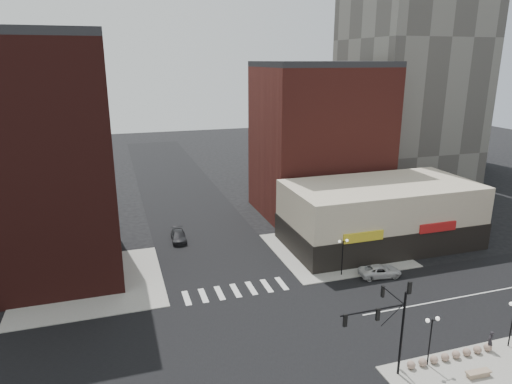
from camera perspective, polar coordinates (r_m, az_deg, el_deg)
name	(u,v)px	position (r m, az deg, el deg)	size (l,w,h in m)	color
ground	(261,334)	(41.64, 0.68, -17.35)	(240.00, 240.00, 0.00)	black
road_ew	(261,334)	(41.64, 0.68, -17.34)	(200.00, 14.00, 0.02)	black
road_ns	(261,334)	(41.64, 0.68, -17.34)	(14.00, 200.00, 0.02)	black
sidewalk_nw	(90,283)	(52.79, -20.00, -10.62)	(15.00, 15.00, 0.12)	gray
sidewalk_ne	(335,250)	(58.52, 9.80, -7.13)	(15.00, 15.00, 0.12)	gray
building_nw	(34,164)	(53.08, -26.02, 3.13)	(16.00, 15.00, 25.00)	#3C1613
building_ne_midrise	(319,142)	(70.27, 7.91, 6.23)	(18.00, 15.00, 22.00)	maroon
building_ne_row	(380,219)	(60.89, 15.18, -3.26)	(24.20, 12.20, 8.00)	beige
traffic_signal	(389,317)	(35.88, 16.31, -14.73)	(5.59, 3.09, 7.77)	black
street_lamp_se_a	(431,329)	(38.65, 21.08, -15.70)	(1.22, 0.32, 4.16)	black
street_lamp_ne	(343,248)	(50.91, 10.81, -6.89)	(1.22, 0.32, 4.16)	black
bollard_row	(451,356)	(41.41, 23.15, -18.31)	(7.99, 0.64, 0.64)	gray
white_suv	(380,271)	(52.70, 15.24, -9.51)	(2.16, 4.68, 1.30)	silver
dark_sedan_north	(179,236)	(61.10, -9.65, -5.48)	(1.87, 4.59, 1.33)	black
pedestrian	(490,341)	(43.45, 27.22, -16.24)	(0.64, 0.42, 1.76)	black
stone_bench	(478,374)	(40.45, 26.03, -19.72)	(1.98, 0.70, 0.45)	#9E866D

